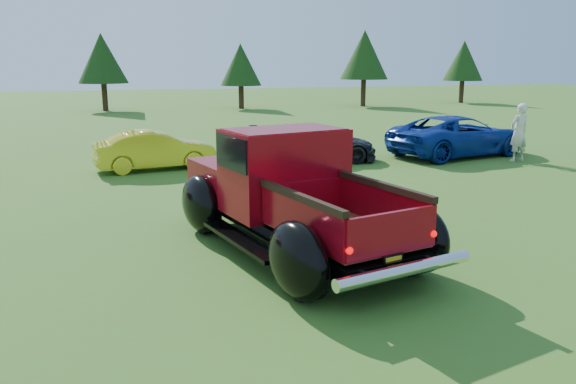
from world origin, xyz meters
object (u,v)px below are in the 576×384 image
Objects in this scene: show_car_blue at (458,136)px; pickup_truck at (284,190)px; tree_east at (364,55)px; tree_mid_left at (102,59)px; show_car_yellow at (155,150)px; tree_mid_right at (241,65)px; show_car_grey at (313,143)px; tree_far_east at (464,61)px; spectator at (519,133)px.

pickup_truck is at bearing 119.79° from show_car_blue.
tree_east reaches higher than pickup_truck.
tree_mid_left is 1.41× the size of show_car_yellow.
show_car_yellow is 10.15m from show_car_blue.
tree_mid_right reaches higher than show_car_grey.
tree_far_east is 1.35× the size of show_car_yellow.
show_car_blue is at bearing -124.48° from tree_far_east.
tree_mid_left is 22.54m from show_car_yellow.
show_car_grey is at bearing -133.08° from tree_far_east.
tree_mid_left is 27.00m from tree_far_east.
tree_east reaches higher than tree_far_east.
tree_mid_right is 2.35× the size of spectator.
tree_far_east is 2.56× the size of spectator.
pickup_truck is 1.65× the size of show_car_yellow.
show_car_yellow is at bearing 75.63° from show_car_blue.
show_car_grey reaches higher than show_car_yellow.
tree_mid_left is 2.67× the size of spectator.
tree_east is at bearing -27.83° from show_car_blue.
tree_mid_left is at bearing 15.72° from show_car_blue.
spectator is at bearing -152.09° from show_car_blue.
pickup_truck is at bearing -128.73° from tree_far_east.
show_car_grey is at bearing -118.79° from tree_east.
show_car_blue is (-6.36, -21.37, -2.96)m from tree_east.
pickup_truck is (3.10, -30.30, -2.40)m from tree_mid_left.
pickup_truck is at bearing 24.82° from spectator.
tree_mid_left reaches higher than show_car_grey.
spectator is (-14.12, -23.89, -2.31)m from tree_far_east.
spectator is at bearing -107.82° from show_car_yellow.
show_car_yellow is 0.71× the size of show_car_blue.
pickup_truck is 3.13× the size of spectator.
tree_far_east is (9.00, 1.00, -0.41)m from tree_east.
tree_mid_left is 23.51m from show_car_grey.
show_car_yellow is 5.00m from show_car_grey.
pickup_truck is 8.16m from show_car_yellow.
tree_east is 1.32× the size of show_car_grey.
show_car_yellow is (-25.50, -21.82, -2.66)m from tree_far_east.
tree_far_east reaches higher than show_car_yellow.
tree_mid_left is at bearing 83.43° from pickup_truck.
tree_mid_right is 1.07× the size of show_car_grey.
tree_east is 32.54m from pickup_truck.
tree_mid_right is at bearing -26.86° from show_car_yellow.
pickup_truck is at bearing -176.17° from show_car_yellow.
tree_east is (9.00, -0.50, 0.68)m from tree_mid_right.
tree_mid_right is 18.01m from tree_far_east.
pickup_truck is 1.18× the size of show_car_blue.
pickup_truck is 1.43× the size of show_car_grey.
spectator is at bearing -102.61° from tree_east.
pickup_truck is (-5.90, -29.30, -1.99)m from tree_mid_right.
tree_east is 26.74m from show_car_yellow.
show_car_grey is 6.69m from spectator.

